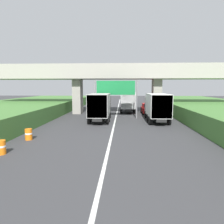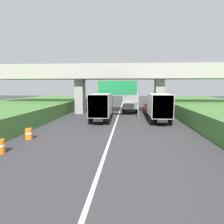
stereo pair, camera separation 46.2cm
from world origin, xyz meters
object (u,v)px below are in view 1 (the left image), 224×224
truck_white (128,101)px  car_green (99,101)px  construction_barrel_2 (1,147)px  car_red (147,109)px  truck_black (100,106)px  construction_barrel_3 (29,134)px  overhead_highway_sign (116,90)px  truck_silver (157,106)px

truck_white → car_green: 17.30m
construction_barrel_2 → car_red: bearing=60.3°
construction_barrel_2 → truck_black: bearing=69.6°
car_red → construction_barrel_2: car_red is taller
car_red → construction_barrel_3: (-11.45, -16.61, -0.40)m
overhead_highway_sign → car_green: 23.74m
truck_white → car_green: size_ratio=1.78×
car_red → car_green: size_ratio=1.00×
car_green → construction_barrel_2: bearing=-92.4°
truck_silver → car_red: truck_silver is taller
truck_black → truck_silver: same height
construction_barrel_2 → overhead_highway_sign: bearing=66.9°
truck_white → truck_black: size_ratio=1.00×
overhead_highway_sign → truck_white: overhead_highway_sign is taller
truck_silver → construction_barrel_3: truck_silver is taller
car_green → construction_barrel_2: car_green is taller
construction_barrel_2 → construction_barrel_3: size_ratio=1.00×
truck_silver → construction_barrel_2: (-11.83, -13.09, -1.47)m
truck_black → construction_barrel_3: truck_black is taller
overhead_highway_sign → truck_silver: size_ratio=0.81×
truck_silver → car_red: bearing=92.2°
overhead_highway_sign → construction_barrel_2: overhead_highway_sign is taller
overhead_highway_sign → truck_black: overhead_highway_sign is taller
truck_silver → construction_barrel_2: 17.70m
overhead_highway_sign → truck_white: (1.80, 7.15, -1.88)m
construction_barrel_3 → overhead_highway_sign: bearing=61.4°
car_green → construction_barrel_3: size_ratio=4.56×
truck_black → truck_silver: size_ratio=1.00×
overhead_highway_sign → car_red: 7.25m
car_red → car_green: 20.98m
truck_white → car_green: (-6.85, 15.85, -1.08)m
truck_white → construction_barrel_3: truck_white is taller
truck_silver → construction_barrel_2: bearing=-132.1°
overhead_highway_sign → construction_barrel_2: 17.42m
overhead_highway_sign → truck_white: 7.61m
truck_white → car_red: (3.04, -2.65, -1.08)m
truck_black → construction_barrel_2: size_ratio=8.11×
truck_black → truck_silver: bearing=-0.5°
overhead_highway_sign → car_red: bearing=42.9°
car_green → construction_barrel_3: (-1.56, -35.11, -0.40)m
truck_white → construction_barrel_2: size_ratio=8.11×
car_red → truck_black: bearing=-133.3°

